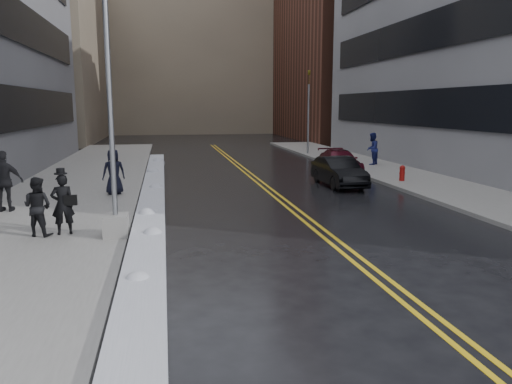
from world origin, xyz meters
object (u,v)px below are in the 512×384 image
pedestrian_east (372,149)px  car_maroon (340,161)px  lamppost (112,148)px  traffic_signal (308,109)px  pedestrian_c (114,172)px  pedestrian_d (4,181)px  car_black (339,172)px  pedestrian_b (37,207)px  fire_hydrant (402,172)px  pedestrian_fedora (63,204)px

pedestrian_east → car_maroon: pedestrian_east is taller
lamppost → pedestrian_east: (13.51, 14.32, -1.43)m
traffic_signal → pedestrian_c: 19.84m
traffic_signal → pedestrian_d: (-15.70, -17.99, -2.24)m
traffic_signal → car_black: 14.63m
pedestrian_c → car_black: bearing=171.6°
lamppost → car_black: (9.13, 7.87, -1.87)m
pedestrian_b → pedestrian_c: size_ratio=0.89×
fire_hydrant → pedestrian_fedora: (-13.73, -7.49, 0.43)m
traffic_signal → pedestrian_b: 25.74m
pedestrian_c → car_black: 9.85m
car_black → traffic_signal: bearing=78.2°
pedestrian_fedora → pedestrian_c: pedestrian_c is taller
pedestrian_d → fire_hydrant: bearing=-161.8°
lamppost → car_maroon: 16.49m
fire_hydrant → traffic_signal: (-0.50, 14.00, 2.85)m
pedestrian_c → pedestrian_d: 4.24m
pedestrian_fedora → car_maroon: pedestrian_fedora is taller
traffic_signal → pedestrian_d: traffic_signal is taller
pedestrian_b → car_black: (11.19, 7.42, -0.29)m
fire_hydrant → pedestrian_b: (-14.36, -7.55, 0.41)m
pedestrian_c → car_maroon: bearing=-169.0°
traffic_signal → pedestrian_c: (-12.45, -15.27, -2.35)m
fire_hydrant → pedestrian_d: size_ratio=0.36×
lamppost → pedestrian_c: size_ratio=4.23×
pedestrian_fedora → pedestrian_b: bearing=-10.3°
lamppost → pedestrian_b: bearing=167.6°
pedestrian_b → car_black: 13.43m
fire_hydrant → pedestrian_c: size_ratio=0.40×
traffic_signal → pedestrian_b: traffic_signal is taller
traffic_signal → pedestrian_east: traffic_signal is taller
traffic_signal → pedestrian_east: size_ratio=3.16×
lamppost → car_maroon: (10.79, 12.32, -1.92)m
pedestrian_east → car_maroon: bearing=-8.7°
pedestrian_b → car_maroon: 17.50m
pedestrian_fedora → pedestrian_east: 20.35m
pedestrian_fedora → pedestrian_d: bearing=-70.1°
car_maroon → pedestrian_east: bearing=40.1°
pedestrian_fedora → pedestrian_d: size_ratio=0.82×
lamppost → traffic_signal: bearing=61.8°
pedestrian_fedora → pedestrian_c: 6.27m
pedestrian_b → car_maroon: pedestrian_b is taller
lamppost → car_maroon: bearing=48.8°
pedestrian_b → pedestrian_east: pedestrian_east is taller
lamppost → pedestrian_d: bearing=134.2°
fire_hydrant → pedestrian_fedora: 15.65m
pedestrian_c → pedestrian_east: bearing=-166.8°
lamppost → car_black: lamppost is taller
pedestrian_c → pedestrian_east: pedestrian_east is taller
lamppost → pedestrian_c: bearing=95.5°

